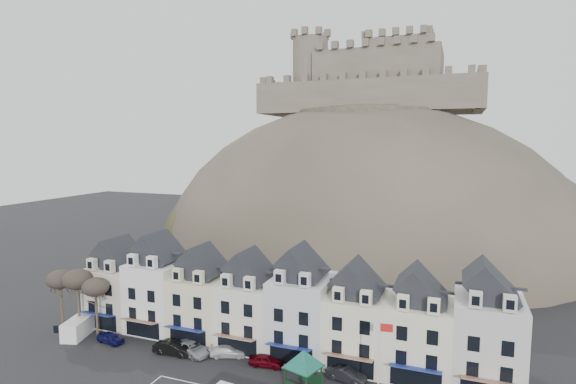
% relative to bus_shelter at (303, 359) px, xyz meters
% --- Properties ---
extents(townhouse_terrace, '(54.40, 9.35, 11.80)m').
position_rel_bus_shelter_xyz_m(townhouse_terrace, '(-6.04, 7.79, 2.10)').
color(townhouse_terrace, beige).
rests_on(townhouse_terrace, ground).
extents(castle_hill, '(100.00, 76.00, 68.00)m').
position_rel_bus_shelter_xyz_m(castle_hill, '(-4.93, 60.77, -3.09)').
color(castle_hill, '#3E3930').
rests_on(castle_hill, ground).
extents(castle, '(50.20, 22.20, 22.00)m').
position_rel_bus_shelter_xyz_m(castle, '(-5.68, 67.75, 36.99)').
color(castle, brown).
rests_on(castle, ground).
extents(tree_left_far, '(3.61, 3.61, 8.24)m').
position_rel_bus_shelter_xyz_m(tree_left_far, '(-35.19, 2.32, 3.70)').
color(tree_left_far, '#3D3026').
rests_on(tree_left_far, ground).
extents(tree_left_mid, '(3.78, 3.78, 8.64)m').
position_rel_bus_shelter_xyz_m(tree_left_mid, '(-32.19, 2.32, 4.04)').
color(tree_left_mid, '#3D3026').
rests_on(tree_left_mid, ground).
extents(tree_left_near, '(3.43, 3.43, 7.84)m').
position_rel_bus_shelter_xyz_m(tree_left_near, '(-29.19, 2.32, 3.35)').
color(tree_left_near, '#3D3026').
rests_on(tree_left_near, ground).
extents(bus_shelter, '(6.21, 6.21, 4.12)m').
position_rel_bus_shelter_xyz_m(bus_shelter, '(0.00, 0.00, 0.00)').
color(bus_shelter, '#11331B').
rests_on(bus_shelter, ground).
extents(flagpole, '(1.27, 0.26, 8.84)m').
position_rel_bus_shelter_xyz_m(flagpole, '(7.91, -1.11, 1.85)').
color(flagpole, silver).
rests_on(flagpole, ground).
extents(white_van, '(3.57, 5.54, 2.34)m').
position_rel_bus_shelter_xyz_m(white_van, '(-31.56, 1.54, -2.03)').
color(white_van, white).
rests_on(white_van, ground).
extents(car_navy, '(4.04, 2.11, 1.31)m').
position_rel_bus_shelter_xyz_m(car_navy, '(-26.19, 1.32, -2.55)').
color(car_navy, '#0E0E46').
rests_on(car_navy, ground).
extents(car_black, '(4.87, 1.94, 1.57)m').
position_rel_bus_shelter_xyz_m(car_black, '(-16.99, 1.59, -2.41)').
color(car_black, black).
rests_on(car_black, ground).
extents(car_silver, '(5.43, 3.58, 1.41)m').
position_rel_bus_shelter_xyz_m(car_silver, '(-14.92, 2.40, -2.50)').
color(car_silver, '#989A9F').
rests_on(car_silver, ground).
extents(car_white, '(4.66, 3.23, 1.25)m').
position_rel_bus_shelter_xyz_m(car_white, '(-10.59, 3.41, -2.58)').
color(car_white, silver).
rests_on(car_white, ground).
extents(car_maroon, '(4.07, 1.99, 1.34)m').
position_rel_bus_shelter_xyz_m(car_maroon, '(-5.39, 2.83, -2.53)').
color(car_maroon, '#50040E').
rests_on(car_maroon, ground).
extents(car_charcoal, '(4.54, 2.31, 1.43)m').
position_rel_bus_shelter_xyz_m(car_charcoal, '(3.79, 2.95, -2.49)').
color(car_charcoal, black).
rests_on(car_charcoal, ground).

